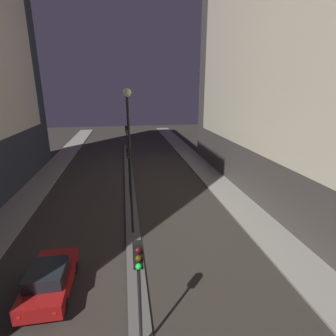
% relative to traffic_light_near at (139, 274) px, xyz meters
% --- Properties ---
extents(building_right, '(6.01, 33.41, 24.62)m').
position_rel_traffic_light_near_xyz_m(building_right, '(13.15, 12.34, 8.98)').
color(building_right, '#4C4742').
rests_on(building_right, ground).
extents(median_strip, '(0.91, 39.48, 0.14)m').
position_rel_traffic_light_near_xyz_m(median_strip, '(0.00, 16.37, -3.27)').
color(median_strip, '#56544F').
rests_on(median_strip, ground).
extents(traffic_light_near, '(0.32, 0.42, 4.35)m').
position_rel_traffic_light_near_xyz_m(traffic_light_near, '(0.00, 0.00, 0.00)').
color(traffic_light_near, black).
rests_on(traffic_light_near, median_strip).
extents(traffic_light_mid, '(0.32, 0.42, 4.35)m').
position_rel_traffic_light_near_xyz_m(traffic_light_mid, '(0.00, 14.13, 0.00)').
color(traffic_light_mid, black).
rests_on(traffic_light_mid, median_strip).
extents(traffic_light_far, '(0.32, 0.42, 4.35)m').
position_rel_traffic_light_near_xyz_m(traffic_light_far, '(0.00, 27.87, 0.00)').
color(traffic_light_far, black).
rests_on(traffic_light_far, median_strip).
extents(street_lamp, '(0.49, 0.49, 9.04)m').
position_rel_traffic_light_near_xyz_m(street_lamp, '(0.00, 8.16, 2.66)').
color(street_lamp, black).
rests_on(street_lamp, median_strip).
extents(car_left_lane, '(1.87, 4.06, 1.57)m').
position_rel_traffic_light_near_xyz_m(car_left_lane, '(-3.94, 3.49, -2.55)').
color(car_left_lane, maroon).
rests_on(car_left_lane, ground).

